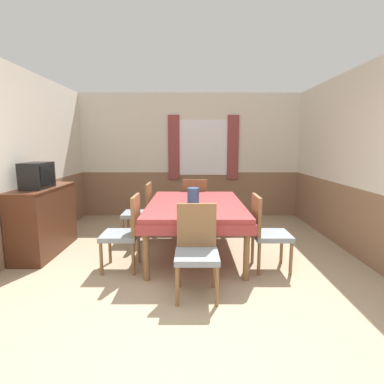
{
  "coord_description": "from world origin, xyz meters",
  "views": [
    {
      "loc": [
        0.05,
        -2.08,
        1.55
      ],
      "look_at": [
        0.05,
        2.05,
        0.89
      ],
      "focal_mm": 28.0,
      "sensor_mm": 36.0,
      "label": 1
    }
  ],
  "objects_px": {
    "chair_head_window": "(195,203)",
    "chair_left_far": "(141,210)",
    "chair_head_near": "(197,247)",
    "chair_right_near": "(266,230)",
    "vase": "(193,196)",
    "tv": "(37,176)",
    "dining_table": "(195,209)",
    "sideboard": "(44,220)",
    "chair_left_near": "(126,230)"
  },
  "relations": [
    {
      "from": "chair_head_near",
      "to": "chair_left_near",
      "type": "relative_size",
      "value": 1.0
    },
    {
      "from": "chair_right_near",
      "to": "sideboard",
      "type": "relative_size",
      "value": 0.76
    },
    {
      "from": "chair_head_window",
      "to": "chair_head_near",
      "type": "height_order",
      "value": "same"
    },
    {
      "from": "chair_head_window",
      "to": "vase",
      "type": "relative_size",
      "value": 4.24
    },
    {
      "from": "tv",
      "to": "chair_left_near",
      "type": "bearing_deg",
      "value": -19.32
    },
    {
      "from": "chair_left_far",
      "to": "sideboard",
      "type": "xyz_separation_m",
      "value": [
        -1.29,
        -0.55,
        -0.02
      ]
    },
    {
      "from": "dining_table",
      "to": "sideboard",
      "type": "height_order",
      "value": "sideboard"
    },
    {
      "from": "chair_left_near",
      "to": "chair_left_far",
      "type": "height_order",
      "value": "same"
    },
    {
      "from": "chair_left_far",
      "to": "dining_table",
      "type": "bearing_deg",
      "value": -123.15
    },
    {
      "from": "tv",
      "to": "chair_left_far",
      "type": "bearing_deg",
      "value": 28.36
    },
    {
      "from": "tv",
      "to": "chair_head_window",
      "type": "bearing_deg",
      "value": 31.43
    },
    {
      "from": "sideboard",
      "to": "tv",
      "type": "height_order",
      "value": "tv"
    },
    {
      "from": "sideboard",
      "to": "vase",
      "type": "bearing_deg",
      "value": -2.71
    },
    {
      "from": "chair_right_near",
      "to": "vase",
      "type": "relative_size",
      "value": 4.24
    },
    {
      "from": "tv",
      "to": "dining_table",
      "type": "bearing_deg",
      "value": 3.22
    },
    {
      "from": "dining_table",
      "to": "chair_left_near",
      "type": "distance_m",
      "value": 1.04
    },
    {
      "from": "chair_right_near",
      "to": "vase",
      "type": "bearing_deg",
      "value": -118.21
    },
    {
      "from": "chair_right_near",
      "to": "chair_left_near",
      "type": "xyz_separation_m",
      "value": [
        -1.73,
        0.0,
        0.0
      ]
    },
    {
      "from": "chair_right_near",
      "to": "chair_left_far",
      "type": "relative_size",
      "value": 1.0
    },
    {
      "from": "tv",
      "to": "chair_right_near",
      "type": "bearing_deg",
      "value": -8.44
    },
    {
      "from": "chair_head_near",
      "to": "vase",
      "type": "distance_m",
      "value": 1.15
    },
    {
      "from": "chair_head_near",
      "to": "sideboard",
      "type": "height_order",
      "value": "sideboard"
    },
    {
      "from": "tv",
      "to": "vase",
      "type": "height_order",
      "value": "tv"
    },
    {
      "from": "chair_right_near",
      "to": "vase",
      "type": "xyz_separation_m",
      "value": [
        -0.9,
        0.48,
        0.35
      ]
    },
    {
      "from": "dining_table",
      "to": "vase",
      "type": "relative_size",
      "value": 8.95
    },
    {
      "from": "chair_head_window",
      "to": "vase",
      "type": "height_order",
      "value": "vase"
    },
    {
      "from": "dining_table",
      "to": "tv",
      "type": "relative_size",
      "value": 4.16
    },
    {
      "from": "chair_left_far",
      "to": "tv",
      "type": "xyz_separation_m",
      "value": [
        -1.27,
        -0.69,
        0.63
      ]
    },
    {
      "from": "chair_head_near",
      "to": "vase",
      "type": "xyz_separation_m",
      "value": [
        -0.03,
        1.1,
        0.35
      ]
    },
    {
      "from": "chair_left_near",
      "to": "tv",
      "type": "distance_m",
      "value": 1.49
    },
    {
      "from": "chair_head_window",
      "to": "sideboard",
      "type": "bearing_deg",
      "value": -151.58
    },
    {
      "from": "chair_head_near",
      "to": "chair_left_far",
      "type": "distance_m",
      "value": 1.95
    },
    {
      "from": "chair_right_near",
      "to": "tv",
      "type": "bearing_deg",
      "value": -98.44
    },
    {
      "from": "chair_head_near",
      "to": "chair_left_near",
      "type": "bearing_deg",
      "value": -35.6
    },
    {
      "from": "chair_head_window",
      "to": "chair_left_far",
      "type": "xyz_separation_m",
      "value": [
        -0.87,
        -0.62,
        0.0
      ]
    },
    {
      "from": "dining_table",
      "to": "chair_head_window",
      "type": "xyz_separation_m",
      "value": [
        0.0,
        1.19,
        -0.14
      ]
    },
    {
      "from": "chair_left_far",
      "to": "tv",
      "type": "distance_m",
      "value": 1.58
    },
    {
      "from": "chair_head_window",
      "to": "chair_right_near",
      "type": "distance_m",
      "value": 1.95
    },
    {
      "from": "tv",
      "to": "vase",
      "type": "distance_m",
      "value": 2.12
    },
    {
      "from": "chair_left_near",
      "to": "vase",
      "type": "bearing_deg",
      "value": -60.06
    },
    {
      "from": "chair_left_near",
      "to": "vase",
      "type": "height_order",
      "value": "vase"
    },
    {
      "from": "chair_head_window",
      "to": "chair_left_far",
      "type": "distance_m",
      "value": 1.06
    },
    {
      "from": "dining_table",
      "to": "chair_left_near",
      "type": "relative_size",
      "value": 2.11
    },
    {
      "from": "chair_head_near",
      "to": "vase",
      "type": "height_order",
      "value": "vase"
    },
    {
      "from": "chair_left_near",
      "to": "chair_left_far",
      "type": "xyz_separation_m",
      "value": [
        0.0,
        1.13,
        0.0
      ]
    },
    {
      "from": "dining_table",
      "to": "chair_head_near",
      "type": "bearing_deg",
      "value": -90.0
    },
    {
      "from": "chair_right_near",
      "to": "chair_left_near",
      "type": "bearing_deg",
      "value": -90.0
    },
    {
      "from": "chair_head_window",
      "to": "vase",
      "type": "bearing_deg",
      "value": -91.39
    },
    {
      "from": "dining_table",
      "to": "chair_left_far",
      "type": "height_order",
      "value": "chair_left_far"
    },
    {
      "from": "dining_table",
      "to": "chair_head_window",
      "type": "height_order",
      "value": "chair_head_window"
    }
  ]
}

